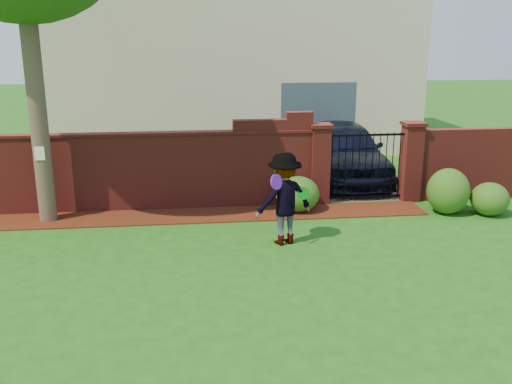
{
  "coord_description": "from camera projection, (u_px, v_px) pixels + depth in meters",
  "views": [
    {
      "loc": [
        -0.55,
        -8.41,
        3.8
      ],
      "look_at": [
        0.61,
        1.4,
        1.05
      ],
      "focal_mm": 39.43,
      "sensor_mm": 36.0,
      "label": 1
    }
  ],
  "objects": [
    {
      "name": "ground",
      "position": [
        229.0,
        279.0,
        9.13
      ],
      "size": [
        80.0,
        80.0,
        0.01
      ],
      "primitive_type": "cube",
      "color": "#1E5816",
      "rests_on": "ground"
    },
    {
      "name": "frisbee_green",
      "position": [
        303.0,
        193.0,
        10.42
      ],
      "size": [
        0.25,
        0.08,
        0.24
      ],
      "primitive_type": "cylinder",
      "rotation": [
        1.43,
        0.0,
        0.09
      ],
      "color": "green",
      "rests_on": "man"
    },
    {
      "name": "car",
      "position": [
        345.0,
        152.0,
        15.0
      ],
      "size": [
        1.99,
        4.72,
        1.6
      ],
      "primitive_type": "imported",
      "rotation": [
        0.0,
        0.0,
        -0.02
      ],
      "color": "black",
      "rests_on": "ground"
    },
    {
      "name": "paper_notice",
      "position": [
        39.0,
        153.0,
        11.39
      ],
      "size": [
        0.2,
        0.01,
        0.28
      ],
      "primitive_type": "cube",
      "color": "white",
      "rests_on": "tree"
    },
    {
      "name": "pillar_left",
      "position": [
        320.0,
        164.0,
        12.97
      ],
      "size": [
        0.5,
        0.5,
        1.88
      ],
      "color": "maroon",
      "rests_on": "ground"
    },
    {
      "name": "shrub_right",
      "position": [
        490.0,
        199.0,
        12.26
      ],
      "size": [
        0.82,
        0.82,
        0.73
      ],
      "primitive_type": "ellipsoid",
      "color": "#1E5319",
      "rests_on": "ground"
    },
    {
      "name": "shrub_middle",
      "position": [
        448.0,
        191.0,
        12.34
      ],
      "size": [
        0.92,
        0.92,
        1.02
      ],
      "primitive_type": "ellipsoid",
      "color": "#1E5319",
      "rests_on": "ground"
    },
    {
      "name": "iron_gate",
      "position": [
        366.0,
        167.0,
        13.12
      ],
      "size": [
        1.78,
        0.03,
        1.6
      ],
      "color": "black",
      "rests_on": "ground"
    },
    {
      "name": "man",
      "position": [
        285.0,
        199.0,
        10.43
      ],
      "size": [
        1.27,
        0.96,
        1.74
      ],
      "primitive_type": "imported",
      "rotation": [
        0.0,
        0.0,
        3.45
      ],
      "color": "gray",
      "rests_on": "ground"
    },
    {
      "name": "brick_wall_return",
      "position": [
        491.0,
        163.0,
        13.47
      ],
      "size": [
        4.0,
        0.25,
        1.7
      ],
      "primitive_type": "cube",
      "color": "maroon",
      "rests_on": "ground"
    },
    {
      "name": "driveway",
      "position": [
        324.0,
        164.0,
        17.17
      ],
      "size": [
        3.2,
        8.0,
        0.01
      ],
      "primitive_type": "cube",
      "color": "gray",
      "rests_on": "ground"
    },
    {
      "name": "house",
      "position": [
        232.0,
        55.0,
        19.87
      ],
      "size": [
        12.4,
        6.4,
        6.3
      ],
      "color": "beige",
      "rests_on": "ground"
    },
    {
      "name": "shrub_left",
      "position": [
        297.0,
        194.0,
        12.51
      ],
      "size": [
        0.98,
        0.98,
        0.8
      ],
      "primitive_type": "ellipsoid",
      "color": "#1E5319",
      "rests_on": "ground"
    },
    {
      "name": "brick_wall",
      "position": [
        125.0,
        170.0,
        12.48
      ],
      "size": [
        8.7,
        0.31,
        2.16
      ],
      "color": "maroon",
      "rests_on": "ground"
    },
    {
      "name": "frisbee_purple",
      "position": [
        276.0,
        182.0,
        9.89
      ],
      "size": [
        0.27,
        0.25,
        0.28
      ],
      "primitive_type": "cylinder",
      "rotation": [
        1.36,
        0.0,
        0.7
      ],
      "color": "#6B1DBA",
      "rests_on": "man"
    },
    {
      "name": "mulch_bed",
      "position": [
        174.0,
        216.0,
        12.21
      ],
      "size": [
        11.1,
        1.08,
        0.03
      ],
      "primitive_type": "cube",
      "color": "#3E170B",
      "rests_on": "ground"
    },
    {
      "name": "pillar_right",
      "position": [
        411.0,
        161.0,
        13.22
      ],
      "size": [
        0.5,
        0.5,
        1.88
      ],
      "color": "maroon",
      "rests_on": "ground"
    }
  ]
}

